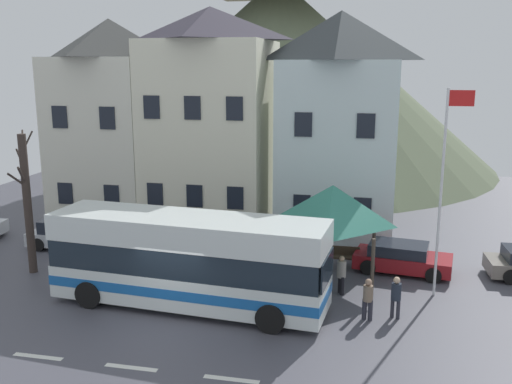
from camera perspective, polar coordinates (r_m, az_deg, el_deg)
ground_plane at (r=20.00m, az=-8.92°, el=-13.03°), size 40.00×60.00×0.07m
townhouse_00 at (r=32.44m, az=-14.01°, el=6.76°), size 5.11×6.53×10.93m
townhouse_01 at (r=30.24m, az=-4.44°, el=7.15°), size 6.10×6.25×11.41m
townhouse_02 at (r=28.62m, az=8.21°, el=6.39°), size 5.56×5.33×11.06m
hilltop_castle at (r=49.47m, az=2.07°, el=12.29°), size 36.21×36.21×21.98m
transit_bus at (r=20.68m, az=-6.75°, el=-6.92°), size 10.18×3.31×3.35m
bus_shelter at (r=22.63m, az=7.64°, el=-1.30°), size 3.60×3.60×3.98m
parked_car_00 at (r=28.62m, az=-17.79°, el=-4.03°), size 4.24×1.87×1.38m
parked_car_01 at (r=24.98m, az=14.31°, el=-6.37°), size 4.18×2.36×1.23m
pedestrian_00 at (r=20.14m, az=11.09°, el=-10.28°), size 0.36×0.33×1.49m
pedestrian_01 at (r=20.44m, az=13.79°, el=-9.85°), size 0.34×0.34×1.51m
pedestrian_02 at (r=22.13m, az=8.51°, el=-8.03°), size 0.35×0.36×1.52m
public_bench at (r=25.13m, az=8.53°, el=-6.33°), size 1.52×0.48×0.87m
flagpole at (r=21.86m, az=18.24°, el=1.12°), size 0.95×0.10×7.76m
bare_tree_01 at (r=25.29m, az=-21.84°, el=-1.00°), size 0.86×1.66×5.94m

